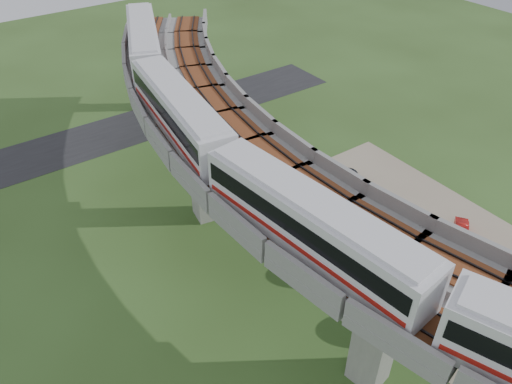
# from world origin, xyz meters

# --- Properties ---
(ground) EXTENTS (160.00, 160.00, 0.00)m
(ground) POSITION_xyz_m (0.00, 0.00, 0.00)
(ground) COLOR #344D1F
(ground) RESTS_ON ground
(dirt_lot) EXTENTS (18.00, 26.00, 0.04)m
(dirt_lot) POSITION_xyz_m (14.00, -2.00, 0.02)
(dirt_lot) COLOR gray
(dirt_lot) RESTS_ON ground
(asphalt_road) EXTENTS (60.00, 8.00, 0.03)m
(asphalt_road) POSITION_xyz_m (0.00, 30.00, 0.01)
(asphalt_road) COLOR #232326
(asphalt_road) RESTS_ON ground
(viaduct) EXTENTS (19.58, 73.98, 11.40)m
(viaduct) POSITION_xyz_m (3.84, 0.00, 9.05)
(viaduct) COLOR #99968E
(viaduct) RESTS_ON ground
(metro_train) EXTENTS (10.65, 61.34, 3.64)m
(metro_train) POSITION_xyz_m (0.35, 0.23, 12.31)
(metro_train) COLOR silver
(metro_train) RESTS_ON ground
(fence) EXTENTS (3.87, 38.73, 1.50)m
(fence) POSITION_xyz_m (9.75, 0.00, 0.75)
(fence) COLOR #2D382D
(fence) RESTS_ON ground
(tree_0) EXTENTS (2.35, 2.35, 3.43)m
(tree_0) POSITION_xyz_m (12.04, 22.92, 2.42)
(tree_0) COLOR #382314
(tree_0) RESTS_ON ground
(tree_1) EXTENTS (2.08, 2.08, 2.65)m
(tree_1) POSITION_xyz_m (8.92, 16.59, 1.77)
(tree_1) COLOR #382314
(tree_1) RESTS_ON ground
(tree_2) EXTENTS (2.83, 2.83, 3.62)m
(tree_2) POSITION_xyz_m (7.11, 11.24, 2.41)
(tree_2) COLOR #382314
(tree_2) RESTS_ON ground
(tree_3) EXTENTS (3.19, 3.19, 3.61)m
(tree_3) POSITION_xyz_m (7.21, 2.96, 2.25)
(tree_3) COLOR #382314
(tree_3) RESTS_ON ground
(tree_4) EXTENTS (3.05, 3.05, 3.98)m
(tree_4) POSITION_xyz_m (7.20, -3.29, 2.68)
(tree_4) COLOR #382314
(tree_4) RESTS_ON ground
(tree_5) EXTENTS (3.20, 3.20, 4.11)m
(tree_5) POSITION_xyz_m (7.14, -10.01, 2.75)
(tree_5) COLOR #382314
(tree_5) RESTS_ON ground
(car_white) EXTENTS (2.12, 3.83, 1.23)m
(car_white) POSITION_xyz_m (11.40, -10.40, 0.66)
(car_white) COLOR silver
(car_white) RESTS_ON dirt_lot
(car_red) EXTENTS (3.31, 2.83, 1.07)m
(car_red) POSITION_xyz_m (17.96, -5.19, 0.58)
(car_red) COLOR #B51510
(car_red) RESTS_ON dirt_lot
(car_dark) EXTENTS (4.16, 2.21, 1.15)m
(car_dark) POSITION_xyz_m (15.18, 7.05, 0.61)
(car_dark) COLOR black
(car_dark) RESTS_ON dirt_lot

